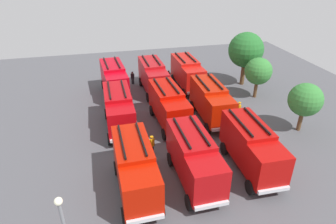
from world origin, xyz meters
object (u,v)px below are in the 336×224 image
(fire_truck_1, at_px, (119,109))
(firefighter_0, at_px, (239,109))
(fire_truck_0, at_px, (114,78))
(fire_truck_3, at_px, (153,76))
(fire_truck_7, at_px, (211,101))
(fire_truck_6, at_px, (187,72))
(traffic_cone_1, at_px, (206,91))
(fire_truck_2, at_px, (135,167))
(tree_1, at_px, (258,71))
(tree_2, at_px, (305,100))
(fire_truck_5, at_px, (194,157))
(fire_truck_8, at_px, (252,146))
(firefighter_4, at_px, (133,77))
(traffic_cone_0, at_px, (231,114))
(tree_0, at_px, (246,50))
(firefighter_2, at_px, (226,176))
(firefighter_1, at_px, (152,144))
(firefighter_3, at_px, (169,76))
(fire_truck_4, at_px, (169,105))

(fire_truck_1, distance_m, firefighter_0, 12.50)
(fire_truck_0, distance_m, fire_truck_3, 4.78)
(fire_truck_0, distance_m, fire_truck_7, 12.53)
(fire_truck_3, height_order, fire_truck_6, same)
(fire_truck_0, bearing_deg, traffic_cone_1, 73.28)
(fire_truck_2, height_order, tree_1, tree_1)
(tree_2, bearing_deg, fire_truck_0, -126.82)
(fire_truck_5, bearing_deg, firefighter_0, 136.11)
(fire_truck_8, bearing_deg, traffic_cone_1, 174.54)
(fire_truck_1, relative_size, firefighter_0, 4.05)
(fire_truck_3, height_order, fire_truck_8, same)
(fire_truck_0, height_order, fire_truck_7, same)
(firefighter_4, relative_size, traffic_cone_0, 2.46)
(fire_truck_0, relative_size, tree_0, 1.07)
(fire_truck_3, height_order, fire_truck_5, same)
(fire_truck_0, relative_size, fire_truck_5, 1.02)
(traffic_cone_1, bearing_deg, firefighter_4, -122.33)
(firefighter_0, distance_m, firefighter_2, 10.97)
(fire_truck_5, height_order, firefighter_1, fire_truck_5)
(tree_0, bearing_deg, firefighter_0, -28.59)
(fire_truck_3, relative_size, traffic_cone_0, 10.45)
(fire_truck_0, distance_m, tree_2, 21.17)
(firefighter_2, bearing_deg, tree_0, 157.70)
(firefighter_3, distance_m, tree_2, 17.96)
(firefighter_1, height_order, tree_1, tree_1)
(traffic_cone_0, bearing_deg, traffic_cone_1, -174.54)
(fire_truck_5, distance_m, firefighter_1, 4.84)
(fire_truck_5, xyz_separation_m, fire_truck_6, (-17.12, 4.72, 0.00))
(fire_truck_6, distance_m, fire_truck_8, 16.83)
(firefighter_1, bearing_deg, tree_2, 56.52)
(fire_truck_7, bearing_deg, firefighter_4, -148.83)
(traffic_cone_1, bearing_deg, fire_truck_6, -143.40)
(fire_truck_4, distance_m, tree_1, 12.37)
(fire_truck_8, xyz_separation_m, firefighter_0, (-7.95, 2.91, -1.15))
(fire_truck_3, distance_m, tree_2, 17.48)
(tree_1, relative_size, tree_2, 1.00)
(fire_truck_5, relative_size, tree_2, 1.47)
(firefighter_3, height_order, traffic_cone_1, firefighter_3)
(firefighter_1, distance_m, tree_0, 19.66)
(fire_truck_4, xyz_separation_m, tree_0, (-7.86, 12.05, 2.49))
(firefighter_2, bearing_deg, fire_truck_6, 179.34)
(fire_truck_2, height_order, traffic_cone_1, fire_truck_2)
(fire_truck_5, distance_m, tree_0, 20.77)
(fire_truck_5, distance_m, fire_truck_6, 17.76)
(fire_truck_0, bearing_deg, fire_truck_5, 10.61)
(traffic_cone_1, bearing_deg, tree_0, 108.07)
(firefighter_0, bearing_deg, fire_truck_2, 34.35)
(tree_1, distance_m, tree_2, 7.98)
(firefighter_1, relative_size, tree_0, 0.26)
(fire_truck_2, distance_m, firefighter_4, 20.35)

